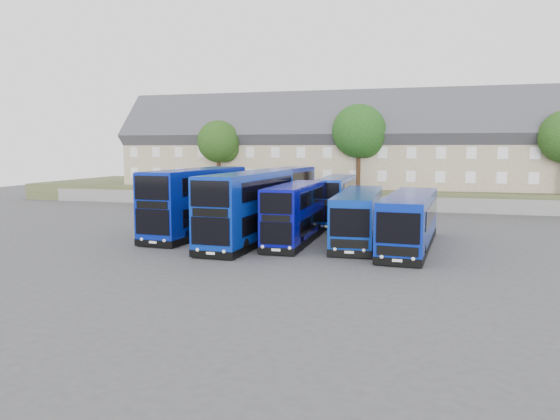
# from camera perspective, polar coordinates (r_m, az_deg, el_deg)

# --- Properties ---
(ground) EXTENTS (120.00, 120.00, 0.00)m
(ground) POSITION_cam_1_polar(r_m,az_deg,el_deg) (35.53, -0.83, -4.08)
(ground) COLOR #404045
(ground) RESTS_ON ground
(retaining_wall) EXTENTS (70.00, 0.40, 1.50)m
(retaining_wall) POSITION_cam_1_polar(r_m,az_deg,el_deg) (58.59, 5.99, 0.83)
(retaining_wall) COLOR slate
(retaining_wall) RESTS_ON ground
(earth_bank) EXTENTS (80.00, 20.00, 2.00)m
(earth_bank) POSITION_cam_1_polar(r_m,az_deg,el_deg) (68.40, 7.46, 1.84)
(earth_bank) COLOR #424A29
(earth_bank) RESTS_ON ground
(terrace_row) EXTENTS (60.00, 10.40, 11.20)m
(terrace_row) POSITION_cam_1_polar(r_m,az_deg,el_deg) (63.82, 9.68, 6.49)
(terrace_row) COLOR tan
(terrace_row) RESTS_ON earth_bank
(dd_front_left) EXTENTS (3.48, 12.47, 4.91)m
(dd_front_left) POSITION_cam_1_polar(r_m,az_deg,el_deg) (41.61, -8.72, 0.77)
(dd_front_left) COLOR #081B94
(dd_front_left) RESTS_ON ground
(dd_front_mid) EXTENTS (3.20, 12.21, 4.82)m
(dd_front_mid) POSITION_cam_1_polar(r_m,az_deg,el_deg) (37.41, -3.37, 0.12)
(dd_front_mid) COLOR #08299B
(dd_front_mid) RESTS_ON ground
(dd_front_right) EXTENTS (2.51, 10.12, 4.00)m
(dd_front_right) POSITION_cam_1_polar(r_m,az_deg,el_deg) (37.57, 1.58, -0.47)
(dd_front_right) COLOR #070989
(dd_front_right) RESTS_ON ground
(dd_rear_left) EXTENTS (3.73, 11.84, 4.63)m
(dd_rear_left) POSITION_cam_1_polar(r_m,az_deg,el_deg) (49.59, 0.11, 1.60)
(dd_rear_left) COLOR navy
(dd_rear_left) RESTS_ON ground
(dd_rear_right) EXTENTS (2.60, 10.08, 3.98)m
(dd_rear_right) POSITION_cam_1_polar(r_m,az_deg,el_deg) (47.58, 5.87, 0.96)
(dd_rear_right) COLOR navy
(dd_rear_right) RESTS_ON ground
(coach_east_a) EXTENTS (3.33, 12.83, 3.47)m
(coach_east_a) POSITION_cam_1_polar(r_m,az_deg,el_deg) (38.55, 8.22, -0.74)
(coach_east_a) COLOR #082D9A
(coach_east_a) RESTS_ON ground
(coach_east_b) EXTENTS (3.38, 13.00, 3.52)m
(coach_east_b) POSITION_cam_1_polar(r_m,az_deg,el_deg) (36.70, 13.41, -1.19)
(coach_east_b) COLOR #08219C
(coach_east_b) RESTS_ON ground
(tree_west) EXTENTS (4.80, 4.80, 7.65)m
(tree_west) POSITION_cam_1_polar(r_m,az_deg,el_deg) (63.24, -6.30, 6.96)
(tree_west) COLOR #382314
(tree_west) RESTS_ON earth_bank
(tree_mid) EXTENTS (5.76, 5.76, 9.18)m
(tree_mid) POSITION_cam_1_polar(r_m,az_deg,el_deg) (59.57, 8.40, 7.93)
(tree_mid) COLOR #382314
(tree_mid) RESTS_ON earth_bank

